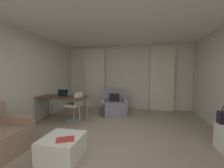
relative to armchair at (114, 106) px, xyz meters
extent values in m
plane|color=gray|center=(0.37, -2.13, -0.28)|extent=(12.00, 12.00, 0.00)
cube|color=beige|center=(0.37, 0.90, 1.02)|extent=(5.12, 0.06, 2.60)
cube|color=beige|center=(-2.16, -2.13, 1.02)|extent=(0.06, 6.12, 2.60)
cube|color=white|center=(0.37, -2.13, 2.35)|extent=(5.12, 6.12, 0.06)
cube|color=beige|center=(-1.00, 0.77, 0.97)|extent=(0.90, 0.06, 2.50)
cube|color=beige|center=(1.75, 0.77, 0.97)|extent=(0.90, 0.06, 2.50)
cube|color=#997A66|center=(-1.56, -2.61, 0.03)|extent=(0.87, 0.18, 0.61)
cube|color=gray|center=(0.01, -0.04, -0.07)|extent=(1.02, 1.01, 0.43)
cube|color=gray|center=(-0.06, 0.32, 0.35)|extent=(0.89, 0.30, 0.41)
cube|color=gray|center=(0.38, 0.03, 0.00)|extent=(0.28, 0.87, 0.57)
cube|color=gray|center=(-0.36, -0.11, 0.00)|extent=(0.28, 0.87, 0.57)
cube|color=black|center=(-0.02, 0.09, 0.25)|extent=(0.39, 0.27, 0.37)
cube|color=#4C3828|center=(-1.41, -1.09, 0.44)|extent=(1.48, 0.65, 0.04)
cylinder|color=#99999E|center=(-2.10, -0.81, 0.07)|extent=(0.04, 0.04, 0.70)
cylinder|color=#99999E|center=(-0.72, -0.81, 0.07)|extent=(0.04, 0.04, 0.70)
cylinder|color=#99999E|center=(-2.10, -1.36, 0.07)|extent=(0.04, 0.04, 0.70)
cylinder|color=#99999E|center=(-0.72, -1.36, 0.07)|extent=(0.04, 0.04, 0.70)
cylinder|color=gray|center=(-1.03, -1.09, -0.05)|extent=(0.06, 0.06, 0.46)
cylinder|color=gray|center=(-1.03, -1.09, -0.26)|extent=(0.48, 0.48, 0.04)
cube|color=silver|center=(-1.03, -1.09, 0.22)|extent=(0.45, 0.45, 0.08)
cube|color=silver|center=(-0.86, -1.11, 0.43)|extent=(0.10, 0.36, 0.34)
cube|color=#2D2D33|center=(-1.36, -1.03, 0.47)|extent=(0.32, 0.22, 0.02)
cube|color=black|center=(-1.36, -1.14, 0.58)|extent=(0.32, 0.05, 0.20)
cube|color=white|center=(-0.37, -2.81, -0.10)|extent=(0.63, 0.65, 0.37)
cube|color=#B73833|center=(-0.26, -2.89, 0.09)|extent=(0.34, 0.31, 0.01)
camera|label=1|loc=(0.90, -4.84, 1.13)|focal=22.04mm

